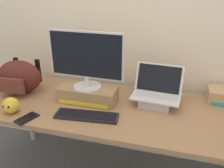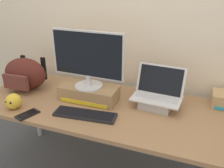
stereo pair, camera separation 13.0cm
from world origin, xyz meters
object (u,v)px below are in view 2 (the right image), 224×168
desktop_monitor (87,59)px  external_keyboard (85,114)px  toner_box_yellow (89,93)px  cell_phone (27,114)px  messenger_backpack (25,74)px  open_laptop (157,98)px  plush_toy (14,101)px

desktop_monitor → external_keyboard: bearing=-69.4°
toner_box_yellow → cell_phone: 0.47m
external_keyboard → cell_phone: size_ratio=2.55×
messenger_backpack → external_keyboard: bearing=-21.9°
toner_box_yellow → messenger_backpack: (-0.59, 0.00, 0.08)m
external_keyboard → messenger_backpack: messenger_backpack is taller
toner_box_yellow → open_laptop: open_laptop is taller
desktop_monitor → messenger_backpack: size_ratio=1.48×
desktop_monitor → open_laptop: desktop_monitor is taller
toner_box_yellow → open_laptop: bearing=9.1°
open_laptop → cell_phone: open_laptop is taller
toner_box_yellow → messenger_backpack: messenger_backpack is taller
desktop_monitor → open_laptop: size_ratio=1.53×
toner_box_yellow → plush_toy: bearing=-145.1°
external_keyboard → desktop_monitor: bearing=103.1°
desktop_monitor → open_laptop: (0.51, 0.08, -0.27)m
external_keyboard → cell_phone: (-0.38, -0.13, -0.01)m
toner_box_yellow → desktop_monitor: desktop_monitor is taller
messenger_backpack → plush_toy: 0.36m
messenger_backpack → plush_toy: bearing=-68.4°
toner_box_yellow → desktop_monitor: 0.28m
toner_box_yellow → messenger_backpack: bearing=179.7°
plush_toy → desktop_monitor: bearing=34.8°
cell_phone → plush_toy: plush_toy is taller
external_keyboard → cell_phone: external_keyboard is taller
messenger_backpack → cell_phone: messenger_backpack is taller
desktop_monitor → cell_phone: desktop_monitor is taller
desktop_monitor → plush_toy: (-0.45, -0.31, -0.28)m
open_laptop → cell_phone: (-0.81, -0.44, -0.06)m
open_laptop → external_keyboard: (-0.43, -0.31, -0.05)m
open_laptop → external_keyboard: size_ratio=0.83×
plush_toy → open_laptop: bearing=22.4°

